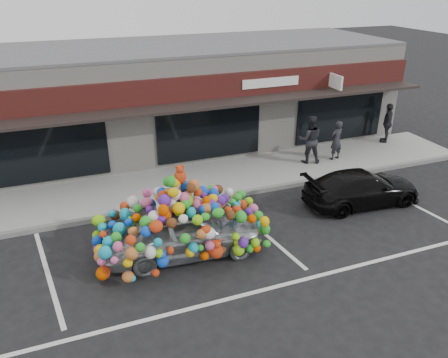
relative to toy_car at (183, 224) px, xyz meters
name	(u,v)px	position (x,y,z in m)	size (l,w,h in m)	color
ground	(172,253)	(-0.34, 0.08, -0.90)	(90.00, 90.00, 0.00)	black
shop_building	(118,101)	(-0.34, 8.52, 1.27)	(24.00, 7.20, 4.31)	beige
sidewalk	(143,190)	(-0.34, 4.08, -0.82)	(26.00, 3.00, 0.15)	#9C9C96
kerb	(152,209)	(-0.34, 2.58, -0.82)	(26.00, 0.18, 0.16)	slate
parking_stripe_left	(48,274)	(-3.54, 0.28, -0.89)	(0.12, 4.40, 0.01)	silver
parking_stripe_mid	(261,230)	(2.46, 0.28, -0.89)	(0.12, 4.40, 0.01)	silver
parking_stripe_right	(405,200)	(7.86, 0.28, -0.89)	(0.12, 4.40, 0.01)	silver
lane_line	(274,287)	(1.66, -2.22, -0.89)	(14.00, 0.12, 0.01)	silver
toy_car	(183,224)	(0.00, 0.00, 0.00)	(3.09, 4.68, 2.65)	gray
black_sedan	(362,188)	(6.30, 0.66, -0.32)	(3.96, 1.61, 1.15)	black
pedestrian_a	(336,140)	(7.47, 3.96, 0.06)	(0.59, 0.38, 1.61)	black
pedestrian_b	(310,139)	(6.30, 4.07, 0.21)	(0.93, 0.72, 1.91)	black
pedestrian_c	(387,123)	(10.72, 4.88, 0.13)	(0.43, 1.03, 1.75)	black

